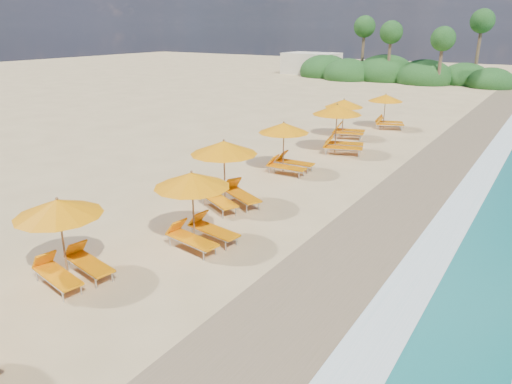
% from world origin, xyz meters
% --- Properties ---
extents(ground, '(160.00, 160.00, 0.00)m').
position_xyz_m(ground, '(0.00, 0.00, 0.00)').
color(ground, tan).
rests_on(ground, ground).
extents(wet_sand, '(4.00, 160.00, 0.01)m').
position_xyz_m(wet_sand, '(4.00, 0.00, 0.01)').
color(wet_sand, '#856C4F').
rests_on(wet_sand, ground).
extents(surf_foam, '(4.00, 160.00, 0.01)m').
position_xyz_m(surf_foam, '(6.70, 0.00, 0.03)').
color(surf_foam, white).
rests_on(surf_foam, ground).
extents(station_3, '(2.72, 2.59, 2.28)m').
position_xyz_m(station_3, '(-2.22, -5.65, 1.28)').
color(station_3, olive).
rests_on(station_3, ground).
extents(station_4, '(2.73, 2.59, 2.33)m').
position_xyz_m(station_4, '(-0.73, -2.14, 1.31)').
color(station_4, olive).
rests_on(station_4, ground).
extents(station_5, '(3.30, 3.29, 2.51)m').
position_xyz_m(station_5, '(-1.91, 0.99, 1.40)').
color(station_5, olive).
rests_on(station_5, ground).
extents(station_6, '(2.57, 2.39, 2.33)m').
position_xyz_m(station_6, '(-2.19, 5.96, 1.30)').
color(station_6, olive).
rests_on(station_6, ground).
extents(station_7, '(3.30, 3.23, 2.59)m').
position_xyz_m(station_7, '(-1.57, 10.49, 1.45)').
color(station_7, olive).
rests_on(station_7, ground).
extents(station_8, '(2.90, 2.81, 2.32)m').
position_xyz_m(station_8, '(-2.70, 14.05, 1.30)').
color(station_8, olive).
rests_on(station_8, ground).
extents(station_9, '(2.93, 2.89, 2.26)m').
position_xyz_m(station_9, '(-1.48, 17.93, 1.27)').
color(station_9, olive).
rests_on(station_9, ground).
extents(treeline, '(25.80, 8.80, 9.74)m').
position_xyz_m(treeline, '(-9.94, 45.51, 1.00)').
color(treeline, '#163D14').
rests_on(treeline, ground).
extents(beach_building, '(7.00, 5.00, 2.80)m').
position_xyz_m(beach_building, '(-22.00, 48.00, 1.40)').
color(beach_building, beige).
rests_on(beach_building, ground).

